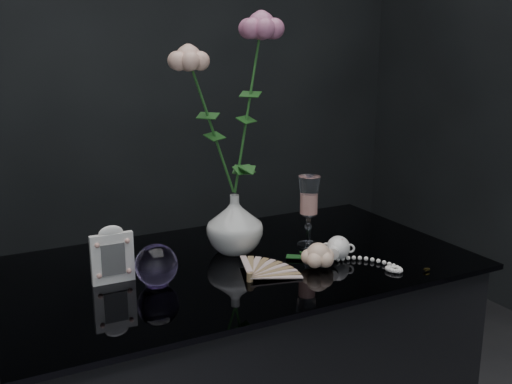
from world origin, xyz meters
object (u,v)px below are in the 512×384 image
wine_glass (309,212)px  pearl_jar (338,247)px  picture_frame (112,254)px  loose_rose (318,255)px  paperweight (156,265)px  vase (235,224)px

wine_glass → pearl_jar: wine_glass is taller
picture_frame → loose_rose: bearing=-15.6°
wine_glass → paperweight: size_ratio=1.99×
wine_glass → picture_frame: bearing=-179.0°
vase → loose_rose: vase is taller
loose_rose → pearl_jar: size_ratio=0.84×
loose_rose → pearl_jar: bearing=20.3°
vase → picture_frame: (-0.30, -0.05, -0.01)m
vase → paperweight: bearing=-154.7°
paperweight → loose_rose: (0.35, -0.07, -0.02)m
paperweight → wine_glass: bearing=9.0°
paperweight → loose_rose: size_ratio=0.53×
pearl_jar → vase: bearing=178.5°
loose_rose → paperweight: bearing=169.2°
paperweight → pearl_jar: size_ratio=0.45×
wine_glass → loose_rose: (-0.06, -0.13, -0.06)m
wine_glass → loose_rose: size_ratio=1.06×
paperweight → pearl_jar: (0.42, -0.04, -0.02)m
vase → loose_rose: size_ratio=0.85×
picture_frame → paperweight: bearing=-36.0°
pearl_jar → loose_rose: bearing=-123.4°
vase → pearl_jar: 0.25m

